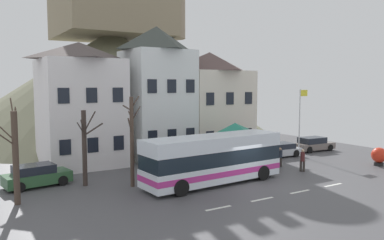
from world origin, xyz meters
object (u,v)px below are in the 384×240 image
(transit_bus, at_px, (213,160))
(pedestrian_00, at_px, (280,157))
(public_bench, at_px, (218,157))
(bare_tree_02, at_px, (85,146))
(parked_car_00, at_px, (277,150))
(parked_car_03, at_px, (233,155))
(bus_shelter, at_px, (235,130))
(bare_tree_00, at_px, (15,156))
(harbour_buoy, at_px, (379,156))
(pedestrian_01, at_px, (303,160))
(townhouse_01, at_px, (157,93))
(parked_car_02, at_px, (313,144))
(hilltop_castle, at_px, (113,77))
(bare_tree_01, at_px, (132,140))
(parked_car_01, at_px, (36,176))
(townhouse_00, at_px, (80,104))
(townhouse_02, at_px, (209,102))
(flagpole, at_px, (300,117))

(transit_bus, relative_size, pedestrian_00, 6.52)
(public_bench, bearing_deg, bare_tree_02, -171.61)
(parked_car_00, xyz_separation_m, parked_car_03, (-4.87, 0.05, 0.04))
(bus_shelter, relative_size, bare_tree_00, 0.63)
(harbour_buoy, height_order, bare_tree_00, bare_tree_00)
(pedestrian_01, bearing_deg, parked_car_03, 113.78)
(townhouse_01, relative_size, bare_tree_00, 2.00)
(townhouse_01, bearing_deg, parked_car_02, -18.48)
(bus_shelter, xyz_separation_m, public_bench, (-0.46, 1.65, -2.42))
(hilltop_castle, bearing_deg, harbour_buoy, -70.48)
(bare_tree_01, bearing_deg, hilltop_castle, 72.83)
(bus_shelter, bearing_deg, bare_tree_00, -173.06)
(hilltop_castle, height_order, parked_car_01, hilltop_castle)
(townhouse_01, relative_size, parked_car_00, 2.53)
(townhouse_00, relative_size, bus_shelter, 2.72)
(hilltop_castle, xyz_separation_m, harbour_buoy, (10.98, -30.97, -6.61))
(parked_car_01, relative_size, public_bench, 2.71)
(townhouse_02, height_order, transit_bus, townhouse_02)
(hilltop_castle, relative_size, flagpole, 6.88)
(hilltop_castle, distance_m, bare_tree_00, 31.16)
(parked_car_00, relative_size, parked_car_02, 1.07)
(bare_tree_00, distance_m, bare_tree_01, 6.73)
(hilltop_castle, height_order, flagpole, hilltop_castle)
(townhouse_02, distance_m, parked_car_01, 18.09)
(pedestrian_01, relative_size, harbour_buoy, 1.15)
(parked_car_03, relative_size, harbour_buoy, 3.08)
(townhouse_00, relative_size, transit_bus, 0.99)
(parked_car_03, xyz_separation_m, pedestrian_00, (2.07, -3.30, 0.17))
(bus_shelter, height_order, flagpole, flagpole)
(pedestrian_01, bearing_deg, bare_tree_02, 163.96)
(townhouse_01, xyz_separation_m, bus_shelter, (3.78, -6.28, -2.84))
(parked_car_00, height_order, bare_tree_02, bare_tree_02)
(parked_car_03, xyz_separation_m, bare_tree_02, (-12.58, -1.06, 1.91))
(parked_car_00, xyz_separation_m, flagpole, (1.94, -0.79, 2.95))
(pedestrian_00, relative_size, bare_tree_00, 0.27)
(transit_bus, xyz_separation_m, parked_car_00, (10.16, 4.78, -0.99))
(townhouse_00, height_order, bus_shelter, townhouse_00)
(parked_car_00, distance_m, bare_tree_00, 21.98)
(pedestrian_00, xyz_separation_m, harbour_buoy, (7.07, -3.74, -0.01))
(hilltop_castle, height_order, transit_bus, hilltop_castle)
(townhouse_02, height_order, parked_car_02, townhouse_02)
(townhouse_02, bearing_deg, pedestrian_01, -85.50)
(bus_shelter, relative_size, flagpole, 0.60)
(parked_car_01, distance_m, pedestrian_01, 18.57)
(harbour_buoy, relative_size, bare_tree_02, 0.30)
(bus_shelter, height_order, bare_tree_00, bare_tree_00)
(townhouse_00, distance_m, bare_tree_02, 7.32)
(parked_car_00, bearing_deg, parked_car_03, 2.83)
(townhouse_00, xyz_separation_m, harbour_buoy, (20.15, -12.75, -4.08))
(parked_car_01, distance_m, parked_car_02, 25.34)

